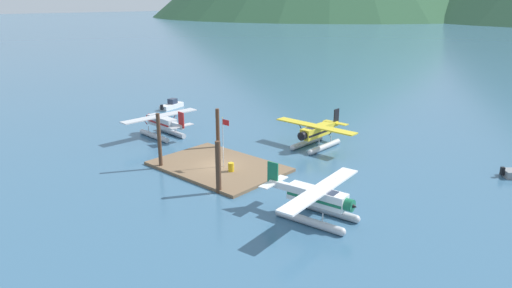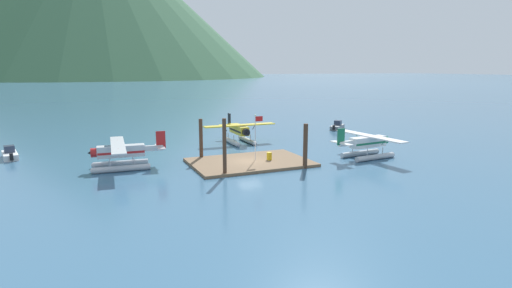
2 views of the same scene
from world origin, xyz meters
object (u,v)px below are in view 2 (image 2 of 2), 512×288
(seaplane_yellow_bow_right, at_px, (239,132))
(boat_white_open_west, at_px, (10,154))
(fuel_drum, at_px, (269,156))
(flagpole, at_px, (256,132))
(boat_grey_open_east, at_px, (338,126))
(seaplane_silver_port_fwd, at_px, (121,154))
(seaplane_white_stbd_aft, at_px, (368,145))

(seaplane_yellow_bow_right, relative_size, boat_white_open_west, 2.15)
(fuel_drum, xyz_separation_m, seaplane_yellow_bow_right, (1.28, 12.73, 0.84))
(flagpole, xyz_separation_m, fuel_drum, (1.39, -0.46, -2.81))
(seaplane_yellow_bow_right, bearing_deg, boat_grey_open_east, 15.67)
(fuel_drum, relative_size, boat_grey_open_east, 0.21)
(seaplane_yellow_bow_right, xyz_separation_m, boat_grey_open_east, (20.72, 5.81, -1.09))
(fuel_drum, relative_size, seaplane_silver_port_fwd, 0.08)
(seaplane_white_stbd_aft, relative_size, boat_white_open_west, 2.17)
(flagpole, bearing_deg, seaplane_yellow_bow_right, 77.73)
(seaplane_silver_port_fwd, bearing_deg, seaplane_white_stbd_aft, -12.26)
(seaplane_yellow_bow_right, height_order, boat_white_open_west, seaplane_yellow_bow_right)
(boat_grey_open_east, relative_size, boat_white_open_west, 0.86)
(flagpole, bearing_deg, boat_white_open_west, 151.96)
(boat_white_open_west, bearing_deg, flagpole, -28.04)
(boat_grey_open_east, bearing_deg, fuel_drum, -139.87)
(seaplane_silver_port_fwd, distance_m, boat_white_open_west, 15.86)
(seaplane_yellow_bow_right, xyz_separation_m, seaplane_white_stbd_aft, (10.54, -15.15, 0.00))
(flagpole, height_order, seaplane_white_stbd_aft, flagpole)
(flagpole, xyz_separation_m, boat_grey_open_east, (23.39, 18.09, -3.06))
(fuel_drum, xyz_separation_m, boat_white_open_west, (-27.31, 14.27, -0.25))
(fuel_drum, bearing_deg, boat_grey_open_east, 40.13)
(seaplane_silver_port_fwd, xyz_separation_m, boat_white_open_west, (-11.65, 10.72, -1.09))
(seaplane_white_stbd_aft, bearing_deg, fuel_drum, 168.43)
(seaplane_yellow_bow_right, relative_size, seaplane_silver_port_fwd, 0.99)
(seaplane_white_stbd_aft, bearing_deg, boat_white_open_west, 156.91)
(fuel_drum, bearing_deg, flagpole, 161.72)
(seaplane_yellow_bow_right, relative_size, seaplane_white_stbd_aft, 0.99)
(seaplane_yellow_bow_right, bearing_deg, boat_white_open_west, 176.93)
(fuel_drum, height_order, seaplane_yellow_bow_right, seaplane_yellow_bow_right)
(boat_white_open_west, bearing_deg, boat_grey_open_east, 4.96)
(flagpole, relative_size, boat_white_open_west, 1.06)
(flagpole, relative_size, seaplane_silver_port_fwd, 0.49)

